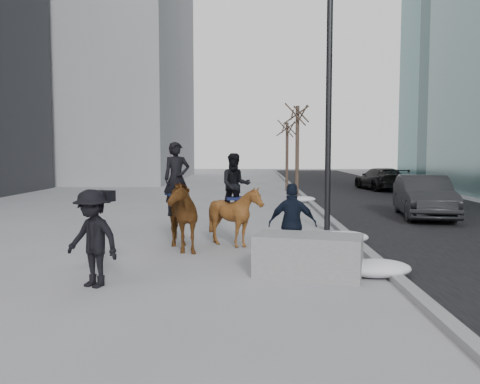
{
  "coord_description": "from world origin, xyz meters",
  "views": [
    {
      "loc": [
        0.29,
        -10.39,
        2.43
      ],
      "look_at": [
        0.0,
        1.2,
        1.5
      ],
      "focal_mm": 38.0,
      "sensor_mm": 36.0,
      "label": 1
    }
  ],
  "objects_px": {
    "planter": "(308,256)",
    "mounted_left": "(176,210)",
    "mounted_right": "(235,209)",
    "car_near": "(424,197)"
  },
  "relations": [
    {
      "from": "planter",
      "to": "mounted_left",
      "type": "relative_size",
      "value": 0.76
    },
    {
      "from": "mounted_right",
      "to": "planter",
      "type": "bearing_deg",
      "value": -63.57
    },
    {
      "from": "mounted_right",
      "to": "car_near",
      "type": "bearing_deg",
      "value": 40.84
    },
    {
      "from": "mounted_left",
      "to": "mounted_right",
      "type": "distance_m",
      "value": 1.52
    },
    {
      "from": "planter",
      "to": "mounted_right",
      "type": "height_order",
      "value": "mounted_right"
    },
    {
      "from": "car_near",
      "to": "mounted_right",
      "type": "distance_m",
      "value": 8.89
    },
    {
      "from": "car_near",
      "to": "mounted_left",
      "type": "relative_size",
      "value": 1.77
    },
    {
      "from": "car_near",
      "to": "mounted_left",
      "type": "bearing_deg",
      "value": -134.24
    },
    {
      "from": "planter",
      "to": "mounted_left",
      "type": "xyz_separation_m",
      "value": [
        -2.97,
        2.58,
        0.58
      ]
    },
    {
      "from": "planter",
      "to": "mounted_left",
      "type": "height_order",
      "value": "mounted_left"
    }
  ]
}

